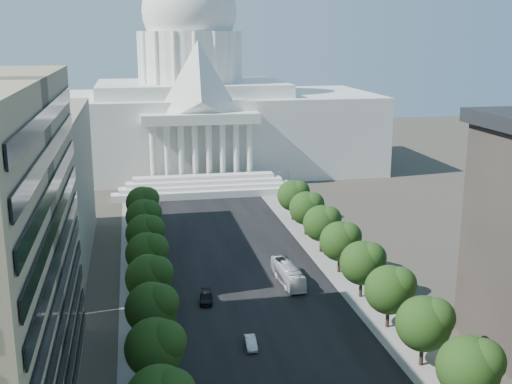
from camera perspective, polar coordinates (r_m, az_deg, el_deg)
road_asphalt at (r=125.74m, az=-1.38°, el=-6.72°), size 30.00×260.00×0.01m
sidewalk_left at (r=124.22m, az=-10.12°, el=-7.21°), size 8.00×260.00×0.02m
sidewalk_right at (r=130.05m, az=6.95°, el=-6.11°), size 8.00×260.00×0.02m
capitol at (r=213.23m, az=-5.73°, el=7.31°), size 120.00×56.00×73.00m
tree_l_d at (r=83.01m, az=-8.75°, el=-13.39°), size 7.79×7.60×9.97m
tree_l_e at (r=93.85m, az=-9.08°, el=-10.06°), size 7.79×7.60×9.97m
tree_l_f at (r=104.94m, az=-9.33°, el=-7.42°), size 7.79×7.60×9.97m
tree_l_g at (r=116.21m, az=-9.53°, el=-5.29°), size 7.79×7.60×9.97m
tree_l_h at (r=127.61m, az=-9.70°, el=-3.54°), size 7.79×7.60×9.97m
tree_l_i at (r=139.11m, az=-9.83°, el=-2.08°), size 7.79×7.60×9.97m
tree_l_j at (r=150.70m, az=-9.95°, el=-0.84°), size 7.79×7.60×9.97m
tree_r_c at (r=81.80m, az=18.66°, el=-14.44°), size 7.79×7.60×9.97m
tree_r_d at (r=91.21m, az=14.92°, el=-11.11°), size 7.79×7.60×9.97m
tree_r_e at (r=101.17m, az=11.97°, el=-8.37°), size 7.79×7.60×9.97m
tree_r_f at (r=111.54m, az=9.59°, el=-6.13°), size 7.79×7.60×9.97m
tree_r_g at (r=122.20m, az=7.63°, el=-4.26°), size 7.79×7.60×9.97m
tree_r_h at (r=133.09m, az=5.99°, el=-2.68°), size 7.79×7.60×9.97m
tree_r_i at (r=144.16m, az=4.61°, el=-1.35°), size 7.79×7.60×9.97m
tree_r_j at (r=155.37m, az=3.43°, el=-0.21°), size 7.79×7.60×9.97m
streetlight_b at (r=82.23m, az=19.89°, el=-14.89°), size 2.61×0.44×9.00m
streetlight_c at (r=102.17m, az=12.73°, el=-8.57°), size 2.61×0.44×9.00m
streetlight_d at (r=123.96m, az=8.13°, el=-4.32°), size 2.61×0.44×9.00m
streetlight_e at (r=146.78m, az=4.97°, el=-1.34°), size 2.61×0.44×9.00m
streetlight_f at (r=170.21m, az=2.67°, el=0.84°), size 2.61×0.44×9.00m
car_silver at (r=95.40m, az=-0.48°, el=-13.26°), size 1.80×4.55×1.48m
car_dark_b at (r=110.26m, az=-4.45°, el=-9.38°), size 2.80×5.56×1.55m
city_bus at (r=117.71m, az=2.85°, el=-7.28°), size 3.72×12.96×3.57m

